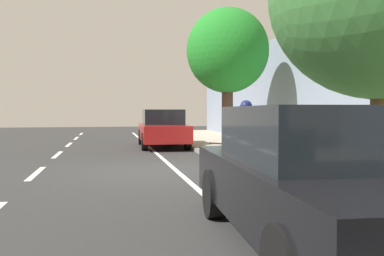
{
  "coord_description": "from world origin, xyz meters",
  "views": [
    {
      "loc": [
        -1.18,
        -10.02,
        1.47
      ],
      "look_at": [
        0.72,
        -0.75,
        1.07
      ],
      "focal_mm": 38.51,
      "sensor_mm": 36.0,
      "label": 1
    }
  ],
  "objects": [
    {
      "name": "building_facade",
      "position": [
        5.82,
        0.0,
        2.22
      ],
      "size": [
        0.5,
        35.57,
        4.44
      ],
      "primitive_type": "cube",
      "color": "gray",
      "rests_on": "ground"
    },
    {
      "name": "parked_sedan_red_mid",
      "position": [
        1.0,
        6.53,
        0.75
      ],
      "size": [
        1.95,
        4.46,
        1.52
      ],
      "color": "maroon",
      "rests_on": "ground"
    },
    {
      "name": "cyclist_with_backpack",
      "position": [
        1.68,
        -1.78,
        1.03
      ],
      "size": [
        0.54,
        0.55,
        1.69
      ],
      "color": "#C6B284",
      "rests_on": "ground"
    },
    {
      "name": "lane_stripe_bike_edge",
      "position": [
        0.46,
        0.0,
        0.0
      ],
      "size": [
        0.12,
        35.57,
        0.01
      ],
      "primitive_type": "cube",
      "color": "white",
      "rests_on": "ground"
    },
    {
      "name": "curb_edge",
      "position": [
        1.93,
        0.0,
        0.07
      ],
      "size": [
        0.16,
        35.57,
        0.14
      ],
      "primitive_type": "cube",
      "color": "gray",
      "rests_on": "ground"
    },
    {
      "name": "lane_stripe_centre",
      "position": [
        -2.84,
        0.12,
        0.0
      ],
      "size": [
        0.14,
        35.8,
        0.01
      ],
      "color": "white",
      "rests_on": "ground"
    },
    {
      "name": "parked_sedan_black_second",
      "position": [
        0.97,
        -6.0,
        0.75
      ],
      "size": [
        2.04,
        4.5,
        1.52
      ],
      "color": "black",
      "rests_on": "ground"
    },
    {
      "name": "sidewalk",
      "position": [
        3.79,
        0.0,
        0.07
      ],
      "size": [
        3.56,
        35.57,
        0.14
      ],
      "primitive_type": "cube",
      "color": "tan",
      "rests_on": "ground"
    },
    {
      "name": "ground",
      "position": [
        0.0,
        0.0,
        0.0
      ],
      "size": [
        56.91,
        56.91,
        0.0
      ],
      "primitive_type": "plane",
      "color": "#2B2B2B"
    },
    {
      "name": "street_tree_mid_block",
      "position": [
        3.23,
        4.87,
        3.69
      ],
      "size": [
        3.07,
        3.07,
        5.17
      ],
      "color": "#4C3328",
      "rests_on": "sidewalk"
    },
    {
      "name": "bicycle_at_curb",
      "position": [
        1.46,
        -1.35,
        0.39
      ],
      "size": [
        1.5,
        1.03,
        0.79
      ],
      "color": "black",
      "rests_on": "ground"
    }
  ]
}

